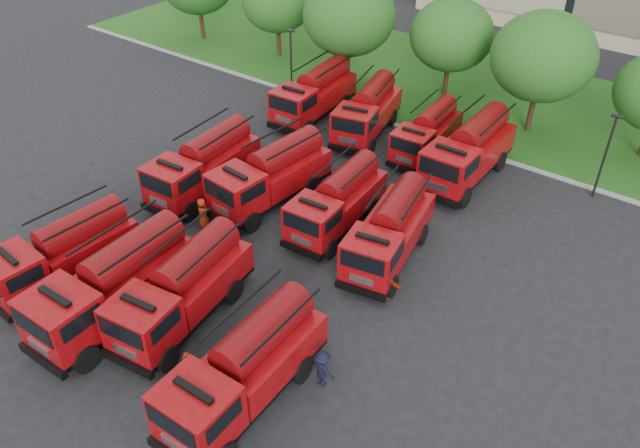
% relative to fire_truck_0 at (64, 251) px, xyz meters
% --- Properties ---
extents(ground, '(140.00, 140.00, 0.00)m').
position_rel_fire_truck_0_xyz_m(ground, '(6.00, 4.88, -1.62)').
color(ground, black).
rests_on(ground, ground).
extents(lawn, '(70.00, 16.00, 0.12)m').
position_rel_fire_truck_0_xyz_m(lawn, '(6.00, 30.88, -1.56)').
color(lawn, '#254D14').
rests_on(lawn, ground).
extents(curb, '(70.00, 0.30, 0.14)m').
position_rel_fire_truck_0_xyz_m(curb, '(6.00, 22.78, -1.55)').
color(curb, gray).
rests_on(curb, ground).
extents(tree_1, '(5.71, 5.71, 6.98)m').
position_rel_fire_truck_0_xyz_m(tree_1, '(-10.00, 27.88, 2.92)').
color(tree_1, '#382314').
rests_on(tree_1, ground).
extents(tree_2, '(6.72, 6.72, 8.22)m').
position_rel_fire_truck_0_xyz_m(tree_2, '(-2.00, 26.38, 3.73)').
color(tree_2, '#382314').
rests_on(tree_2, ground).
extents(tree_3, '(5.88, 5.88, 7.19)m').
position_rel_fire_truck_0_xyz_m(tree_3, '(5.00, 28.88, 3.06)').
color(tree_3, '#382314').
rests_on(tree_3, ground).
extents(tree_4, '(6.55, 6.55, 8.01)m').
position_rel_fire_truck_0_xyz_m(tree_4, '(12.00, 27.38, 3.60)').
color(tree_4, '#382314').
rests_on(tree_4, ground).
extents(lamp_post_0, '(0.60, 0.25, 5.11)m').
position_rel_fire_truck_0_xyz_m(lamp_post_0, '(-4.00, 22.08, 1.27)').
color(lamp_post_0, black).
rests_on(lamp_post_0, ground).
extents(lamp_post_1, '(0.60, 0.25, 5.11)m').
position_rel_fire_truck_0_xyz_m(lamp_post_1, '(18.00, 22.08, 1.27)').
color(lamp_post_1, black).
rests_on(lamp_post_1, ground).
extents(fire_truck_0, '(3.06, 7.27, 3.23)m').
position_rel_fire_truck_0_xyz_m(fire_truck_0, '(0.00, 0.00, 0.00)').
color(fire_truck_0, black).
rests_on(fire_truck_0, ground).
extents(fire_truck_1, '(3.14, 8.10, 3.65)m').
position_rel_fire_truck_0_xyz_m(fire_truck_1, '(3.99, -0.16, 0.21)').
color(fire_truck_1, black).
rests_on(fire_truck_1, ground).
extents(fire_truck_2, '(3.55, 7.74, 3.40)m').
position_rel_fire_truck_0_xyz_m(fire_truck_2, '(6.43, 1.46, 0.08)').
color(fire_truck_2, black).
rests_on(fire_truck_2, ground).
extents(fire_truck_3, '(2.99, 7.68, 3.46)m').
position_rel_fire_truck_0_xyz_m(fire_truck_3, '(11.54, -0.21, 0.12)').
color(fire_truck_3, black).
rests_on(fire_truck_3, ground).
extents(fire_truck_4, '(3.18, 7.70, 3.43)m').
position_rel_fire_truck_0_xyz_m(fire_truck_4, '(-0.22, 9.41, 0.10)').
color(fire_truck_4, black).
rests_on(fire_truck_4, ground).
extents(fire_truck_5, '(3.32, 7.77, 3.44)m').
position_rel_fire_truck_0_xyz_m(fire_truck_5, '(3.54, 10.82, 0.11)').
color(fire_truck_5, black).
rests_on(fire_truck_5, ground).
extents(fire_truck_6, '(2.90, 7.08, 3.16)m').
position_rel_fire_truck_0_xyz_m(fire_truck_6, '(7.84, 11.09, -0.04)').
color(fire_truck_6, black).
rests_on(fire_truck_6, ground).
extents(fire_truck_7, '(3.69, 7.45, 3.24)m').
position_rel_fire_truck_0_xyz_m(fire_truck_7, '(11.42, 10.41, 0.01)').
color(fire_truck_7, black).
rests_on(fire_truck_7, ground).
extents(fire_truck_8, '(3.11, 7.61, 3.40)m').
position_rel_fire_truck_0_xyz_m(fire_truck_8, '(-0.87, 20.67, 0.09)').
color(fire_truck_8, black).
rests_on(fire_truck_8, ground).
extents(fire_truck_9, '(4.03, 7.62, 3.30)m').
position_rel_fire_truck_0_xyz_m(fire_truck_9, '(3.48, 20.69, 0.04)').
color(fire_truck_9, black).
rests_on(fire_truck_9, ground).
extents(fire_truck_10, '(2.70, 6.59, 2.94)m').
position_rel_fire_truck_0_xyz_m(fire_truck_10, '(7.91, 20.67, -0.15)').
color(fire_truck_10, black).
rests_on(fire_truck_10, ground).
extents(fire_truck_11, '(2.94, 7.92, 3.60)m').
position_rel_fire_truck_0_xyz_m(fire_truck_11, '(11.21, 19.55, 0.19)').
color(fire_truck_11, black).
rests_on(fire_truck_11, ground).
extents(firefighter_0, '(0.69, 0.61, 1.55)m').
position_rel_fire_truck_0_xyz_m(firefighter_0, '(9.16, -0.99, -1.62)').
color(firefighter_0, '#9A280B').
rests_on(firefighter_0, ground).
extents(firefighter_1, '(0.96, 0.62, 1.85)m').
position_rel_fire_truck_0_xyz_m(firefighter_1, '(4.33, -0.89, -1.62)').
color(firefighter_1, '#9A280B').
rests_on(firefighter_1, ground).
extents(firefighter_2, '(0.54, 0.91, 1.51)m').
position_rel_fire_truck_0_xyz_m(firefighter_2, '(10.38, 0.95, -1.62)').
color(firefighter_2, '#9A280B').
rests_on(firefighter_2, ground).
extents(firefighter_3, '(1.17, 0.65, 1.76)m').
position_rel_fire_truck_0_xyz_m(firefighter_3, '(13.49, 2.06, -1.62)').
color(firefighter_3, black).
rests_on(firefighter_3, ground).
extents(firefighter_4, '(0.98, 1.01, 1.74)m').
position_rel_fire_truck_0_xyz_m(firefighter_4, '(2.18, 6.79, -1.62)').
color(firefighter_4, '#9A280B').
rests_on(firefighter_4, ground).
extents(firefighter_5, '(1.83, 1.34, 1.81)m').
position_rel_fire_truck_0_xyz_m(firefighter_5, '(12.85, 7.96, -1.62)').
color(firefighter_5, '#9A280B').
rests_on(firefighter_5, ground).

